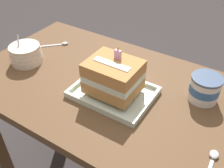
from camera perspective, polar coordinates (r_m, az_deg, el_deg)
The scene contains 7 objects.
dining_table at distance 1.09m, azimuth -0.26°, elevation -4.90°, with size 1.16×0.66×0.70m.
foil_tray at distance 0.97m, azimuth 0.28°, elevation -1.99°, with size 0.29×0.22×0.02m.
birthday_cake at distance 0.93m, azimuth 0.30°, elevation 1.65°, with size 0.18×0.15×0.17m.
bowl_stack at distance 1.20m, azimuth -18.39°, elevation 6.25°, with size 0.14×0.14×0.13m.
ice_cream_tub at distance 0.99m, azimuth 19.67°, elevation -0.90°, with size 0.11×0.11×0.10m.
serving_spoon_near_tray at distance 1.31m, azimuth -11.24°, elevation 8.62°, with size 0.11×0.11×0.01m.
serving_spoon_by_bowls at distance 0.83m, azimuth 21.28°, elevation -14.99°, with size 0.03×0.14×0.01m.
Camera 1 is at (0.43, -0.67, 1.34)m, focal length 41.66 mm.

